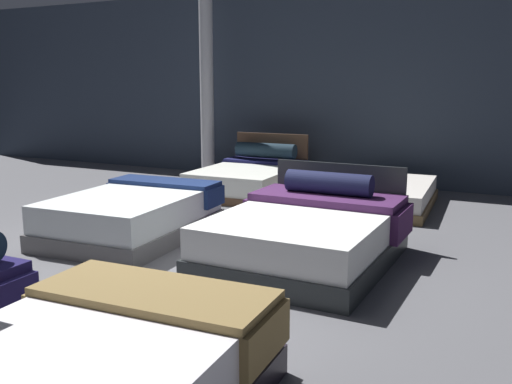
% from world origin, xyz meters
% --- Properties ---
extents(ground_plane, '(18.00, 18.00, 0.02)m').
position_xyz_m(ground_plane, '(0.00, 0.00, -0.01)').
color(ground_plane, '#5B5B60').
extents(showroom_back_wall, '(18.00, 0.06, 3.50)m').
position_xyz_m(showroom_back_wall, '(0.00, 5.07, 1.75)').
color(showroom_back_wall, '#333D4C').
rests_on(showroom_back_wall, ground_plane).
extents(bed_1, '(1.61, 1.97, 0.57)m').
position_xyz_m(bed_1, '(1.06, -2.69, 0.26)').
color(bed_1, black).
rests_on(bed_1, ground_plane).
extents(bed_2, '(1.58, 2.10, 0.57)m').
position_xyz_m(bed_2, '(-1.13, 0.40, 0.26)').
color(bed_2, '#575556').
rests_on(bed_2, ground_plane).
extents(bed_3, '(1.75, 2.15, 0.90)m').
position_xyz_m(bed_3, '(1.06, 0.44, 0.29)').
color(bed_3, '#272C2D').
rests_on(bed_3, ground_plane).
extents(bed_4, '(1.52, 2.06, 0.91)m').
position_xyz_m(bed_4, '(-1.11, 3.47, 0.25)').
color(bed_4, brown).
rests_on(bed_4, ground_plane).
extents(bed_5, '(1.56, 2.12, 0.36)m').
position_xyz_m(bed_5, '(1.10, 3.37, 0.18)').
color(bed_5, brown).
rests_on(bed_5, ground_plane).
extents(support_pillar, '(0.25, 0.25, 3.50)m').
position_xyz_m(support_pillar, '(-2.47, 4.37, 1.75)').
color(support_pillar, silver).
rests_on(support_pillar, ground_plane).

